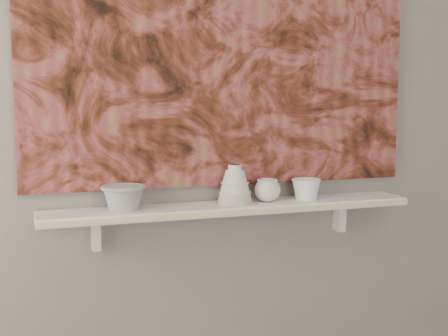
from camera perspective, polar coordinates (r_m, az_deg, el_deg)
name	(u,v)px	position (r m, az deg, el deg)	size (l,w,h in m)	color
wall_back	(223,90)	(2.37, -0.10, 7.16)	(3.60, 3.60, 0.00)	gray
shelf	(231,208)	(2.32, 0.65, -3.66)	(1.40, 0.18, 0.03)	silver
shelf_stripe	(240,212)	(2.23, 1.44, -4.07)	(1.40, 0.01, 0.02)	beige
bracket_left	(96,233)	(2.28, -11.65, -5.87)	(0.03, 0.06, 0.12)	silver
bracket_right	(339,216)	(2.59, 10.50, -4.35)	(0.03, 0.06, 0.12)	silver
painting	(224,38)	(2.36, 0.02, 11.78)	(1.50, 0.03, 1.10)	#602817
house_motif	(332,120)	(2.52, 9.85, 4.36)	(0.09, 0.00, 0.08)	black
bowl_grey	(123,197)	(2.21, -9.18, -2.67)	(0.16, 0.16, 0.09)	#9A9A98
cup_cream	(267,190)	(2.36, 3.99, -2.02)	(0.10, 0.10, 0.09)	white
bell_vessel	(235,184)	(2.31, 1.00, -1.49)	(0.13, 0.13, 0.15)	beige
bowl_white	(306,189)	(2.42, 7.51, -1.91)	(0.11, 0.11, 0.08)	white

